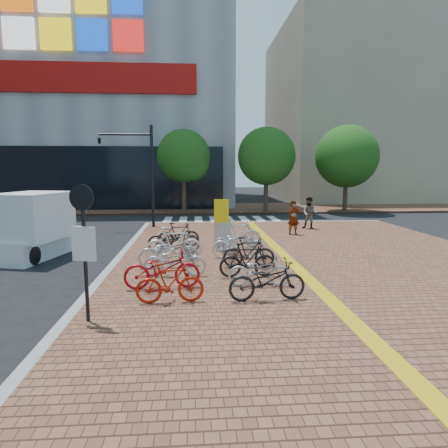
{
  "coord_description": "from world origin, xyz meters",
  "views": [
    {
      "loc": [
        -1.26,
        -11.56,
        3.3
      ],
      "look_at": [
        -0.19,
        2.81,
        1.3
      ],
      "focal_mm": 32.0,
      "sensor_mm": 36.0,
      "label": 1
    }
  ],
  "objects": [
    {
      "name": "ground",
      "position": [
        0.0,
        0.0,
        0.0
      ],
      "size": [
        120.0,
        120.0,
        0.0
      ],
      "primitive_type": "plane",
      "color": "black",
      "rests_on": "ground"
    },
    {
      "name": "sidewalk",
      "position": [
        3.0,
        -5.0,
        0.07
      ],
      "size": [
        14.0,
        34.0,
        0.15
      ],
      "primitive_type": "cube",
      "color": "brown",
      "rests_on": "ground"
    },
    {
      "name": "tactile_strip",
      "position": [
        2.0,
        -5.0,
        0.16
      ],
      "size": [
        0.4,
        34.0,
        0.01
      ],
      "primitive_type": "cube",
      "color": "gold",
      "rests_on": "sidewalk"
    },
    {
      "name": "kerb_west",
      "position": [
        -4.0,
        -5.0,
        0.08
      ],
      "size": [
        0.25,
        34.0,
        0.15
      ],
      "primitive_type": "cube",
      "color": "gray",
      "rests_on": "ground"
    },
    {
      "name": "kerb_north",
      "position": [
        3.0,
        12.0,
        0.08
      ],
      "size": [
        14.0,
        0.25,
        0.15
      ],
      "primitive_type": "cube",
      "color": "gray",
      "rests_on": "ground"
    },
    {
      "name": "far_sidewalk",
      "position": [
        0.0,
        21.0,
        0.07
      ],
      "size": [
        70.0,
        8.0,
        0.15
      ],
      "primitive_type": "cube",
      "color": "brown",
      "rests_on": "ground"
    },
    {
      "name": "department_store",
      "position": [
        -15.99,
        31.95,
        13.98
      ],
      "size": [
        36.0,
        24.27,
        28.0
      ],
      "color": "gray",
      "rests_on": "ground"
    },
    {
      "name": "building_beige",
      "position": [
        18.0,
        32.0,
        9.0
      ],
      "size": [
        20.0,
        18.0,
        18.0
      ],
      "primitive_type": "cube",
      "color": "gray",
      "rests_on": "ground"
    },
    {
      "name": "crosswalk",
      "position": [
        0.5,
        14.0,
        0.01
      ],
      "size": [
        7.5,
        4.0,
        0.01
      ],
      "color": "silver",
      "rests_on": "ground"
    },
    {
      "name": "street_trees",
      "position": [
        5.04,
        17.45,
        4.1
      ],
      "size": [
        16.2,
        4.6,
        6.35
      ],
      "color": "#38281E",
      "rests_on": "far_sidewalk"
    },
    {
      "name": "bike_0",
      "position": [
        -1.86,
        -2.38,
        0.63
      ],
      "size": [
        1.63,
        0.57,
        0.96
      ],
      "primitive_type": "imported",
      "rotation": [
        0.0,
        0.0,
        1.65
      ],
      "color": "#AF1E0C",
      "rests_on": "sidewalk"
    },
    {
      "name": "bike_1",
      "position": [
        -2.13,
        -1.22,
        0.68
      ],
      "size": [
        2.06,
        0.89,
        1.05
      ],
      "primitive_type": "imported",
      "rotation": [
        0.0,
        0.0,
        1.67
      ],
      "color": "#B00C16",
      "rests_on": "sidewalk"
    },
    {
      "name": "bike_2",
      "position": [
        -1.85,
        -0.02,
        0.63
      ],
      "size": [
        1.84,
        0.67,
        0.96
      ],
      "primitive_type": "imported",
      "rotation": [
        0.0,
        0.0,
        1.55
      ],
      "color": "#BCBCC1",
      "rests_on": "sidewalk"
    },
    {
      "name": "bike_3",
      "position": [
        -2.1,
        1.12,
        0.66
      ],
      "size": [
        2.04,
        1.03,
        1.03
      ],
      "primitive_type": "imported",
      "rotation": [
        0.0,
        0.0,
        1.76
      ],
      "color": "#A6A7AB",
      "rests_on": "sidewalk"
    },
    {
      "name": "bike_4",
      "position": [
        -1.98,
        2.02,
        0.74
      ],
      "size": [
        1.99,
        0.67,
        1.18
      ],
      "primitive_type": "imported",
      "rotation": [
        0.0,
        0.0,
        1.63
      ],
      "color": "white",
      "rests_on": "sidewalk"
    },
    {
      "name": "bike_5",
      "position": [
        -2.05,
        3.39,
        0.67
      ],
      "size": [
        2.0,
        0.76,
        1.04
      ],
      "primitive_type": "imported",
      "rotation": [
        0.0,
        0.0,
        1.53
      ],
      "color": "black",
      "rests_on": "sidewalk"
    },
    {
      "name": "bike_6",
      "position": [
        -1.92,
        4.38,
        0.66
      ],
      "size": [
        1.75,
        0.76,
        1.02
      ],
      "primitive_type": "imported",
      "rotation": [
        0.0,
        0.0,
        1.74
      ],
      "color": "black",
      "rests_on": "sidewalk"
    },
    {
      "name": "bike_7",
      "position": [
        0.46,
        -2.37,
        0.64
      ],
      "size": [
        1.93,
        0.8,
        0.99
      ],
      "primitive_type": "imported",
      "rotation": [
        0.0,
        0.0,
        1.65
      ],
      "color": "black",
      "rests_on": "sidewalk"
    },
    {
      "name": "bike_8",
      "position": [
        0.46,
        -1.19,
        0.59
      ],
      "size": [
        1.71,
        0.7,
        0.88
      ],
      "primitive_type": "imported",
      "rotation": [
        0.0,
        0.0,
        1.5
      ],
      "color": "#AFAFB3",
      "rests_on": "sidewalk"
    },
    {
      "name": "bike_9",
      "position": [
        0.28,
        -0.26,
        0.66
      ],
      "size": [
        1.72,
        0.62,
        1.01
      ],
      "primitive_type": "imported",
      "rotation": [
        0.0,
        0.0,
        1.65
      ],
      "color": "black",
      "rests_on": "sidewalk"
    },
    {
      "name": "bike_10",
      "position": [
        0.46,
        0.86,
        0.65
      ],
      "size": [
        1.69,
        0.61,
        1.0
      ],
      "primitive_type": "imported",
      "rotation": [
        0.0,
        0.0,
        1.48
      ],
      "color": "black",
      "rests_on": "sidewalk"
    },
    {
      "name": "bike_11",
      "position": [
        0.3,
        2.25,
        0.65
      ],
      "size": [
        1.94,
        0.76,
        1.0
      ],
      "primitive_type": "imported",
      "rotation": [
        0.0,
        0.0,
        1.52
      ],
      "color": "silver",
      "rests_on": "sidewalk"
    },
    {
      "name": "bike_12",
      "position": [
        0.29,
        3.38,
        0.57
      ],
      "size": [
        1.65,
        0.71,
        0.84
      ],
      "primitive_type": "imported",
      "rotation": [
        0.0,
        0.0,
        1.48
      ],
      "color": "silver",
      "rests_on": "sidewalk"
    },
    {
      "name": "bike_13",
      "position": [
        0.5,
        4.22,
        0.7
      ],
      "size": [
        1.84,
        0.53,
        1.11
      ],
      "primitive_type": "imported",
      "rotation": [
        0.0,
        0.0,
        1.57
      ],
      "color": "silver",
      "rests_on": "sidewalk"
    },
    {
      "name": "pedestrian_a",
      "position": [
        3.49,
        7.15,
        0.96
      ],
      "size": [
        0.64,
        0.46,
        1.63
      ],
      "primitive_type": "imported",
      "rotation": [
        0.0,
        0.0,
        0.13
      ],
      "color": "gray",
      "rests_on": "sidewalk"
    },
    {
      "name": "pedestrian_b",
      "position": [
        4.79,
        8.9,
        0.99
      ],
      "size": [
        1.02,
        0.94,
        1.67
      ],
      "primitive_type": "imported",
      "rotation": [
        0.0,
        0.0,
        -0.5
      ],
      "color": "#474A5A",
      "rests_on": "sidewalk"
    },
    {
      "name": "utility_box",
      "position": [
        -0.17,
        3.87,
        0.79
      ],
      "size": [
        0.65,
        0.52,
        1.27
      ],
      "primitive_type": "cube",
      "rotation": [
        0.0,
        0.0,
        0.17
      ],
      "color": "#B4B5B9",
      "rests_on": "sidewalk"
    },
    {
      "name": "yellow_sign",
      "position": [
        -0.25,
        3.22,
        1.55
      ],
      "size": [
        0.55,
        0.16,
        2.02
      ],
      "color": "#B7B7BC",
      "rests_on": "sidewalk"
    },
    {
      "name": "notice_sign",
      "position": [
        -3.5,
        -3.44,
        1.95
      ],
      "size": [
        0.52,
        0.19,
        2.85
      ],
      "color": "black",
      "rests_on": "sidewalk"
    },
    {
      "name": "traffic_light_pole",
      "position": [
        -4.76,
        10.24,
        3.91
      ],
      "size": [
        2.92,
        1.13,
        5.44
      ],
      "color": "black",
      "rests_on": "sidewalk"
    },
    {
      "name": "box_truck",
      "position": [
        -7.31,
        3.94,
        1.15
      ],
      "size": [
        2.73,
        4.53,
        2.45
      ],
      "color": "white",
      "rests_on": "ground"
    }
  ]
}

